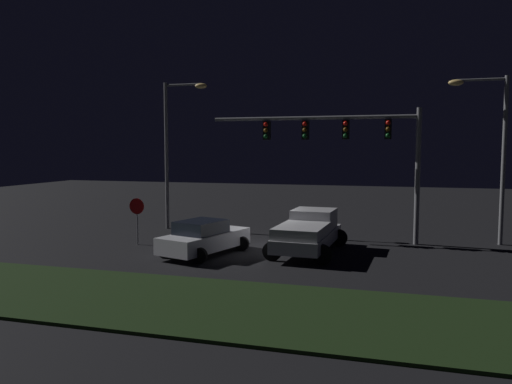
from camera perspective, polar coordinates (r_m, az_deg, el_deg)
The scene contains 8 objects.
ground_plane at distance 23.13m, azimuth 1.07°, elevation -6.40°, with size 80.00×80.00×0.00m, color black.
grass_median at distance 15.02m, azimuth -7.82°, elevation -12.56°, with size 25.07×5.19×0.10m, color black.
pickup_truck at distance 21.99m, azimuth 6.11°, elevation -4.37°, with size 3.07×5.50×1.80m.
car_sedan at distance 21.57m, azimuth -6.01°, elevation -5.26°, with size 3.27×4.73×1.51m.
traffic_signal_gantry at distance 24.73m, azimuth 10.38°, elevation 5.98°, with size 10.32×0.56×6.50m.
street_lamp_left at distance 28.40m, azimuth -9.37°, elevation 6.19°, with size 2.60×0.44×8.26m.
street_lamp_right at distance 25.98m, azimuth 25.54°, elevation 5.55°, with size 2.67×0.44×7.97m.
stop_sign at distance 24.21m, azimuth -13.55°, elevation -2.27°, with size 0.76×0.08×2.23m.
Camera 1 is at (5.82, -21.92, 4.57)m, focal length 34.73 mm.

